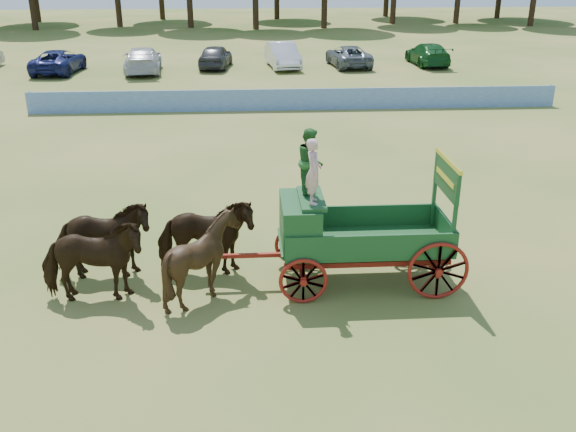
# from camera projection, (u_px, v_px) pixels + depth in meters

# --- Properties ---
(ground) EXTENTS (160.00, 160.00, 0.00)m
(ground) POSITION_uv_depth(u_px,v_px,m) (398.00, 283.00, 15.14)
(ground) COLOR olive
(ground) RESTS_ON ground
(horse_lead_left) EXTENTS (2.35, 1.12, 1.96)m
(horse_lead_left) POSITION_uv_depth(u_px,v_px,m) (92.00, 261.00, 13.99)
(horse_lead_left) COLOR #311D0D
(horse_lead_left) RESTS_ON ground
(horse_lead_right) EXTENTS (2.39, 1.20, 1.96)m
(horse_lead_right) POSITION_uv_depth(u_px,v_px,m) (102.00, 241.00, 15.00)
(horse_lead_right) COLOR #311D0D
(horse_lead_right) RESTS_ON ground
(horse_wheel_left) EXTENTS (1.88, 1.69, 1.97)m
(horse_wheel_left) POSITION_uv_depth(u_px,v_px,m) (203.00, 258.00, 14.13)
(horse_wheel_left) COLOR #311D0D
(horse_wheel_left) RESTS_ON ground
(horse_wheel_right) EXTENTS (2.33, 1.07, 1.96)m
(horse_wheel_right) POSITION_uv_depth(u_px,v_px,m) (205.00, 238.00, 15.15)
(horse_wheel_right) COLOR #311D0D
(horse_wheel_right) RESTS_ON ground
(farm_dray) EXTENTS (6.00, 2.00, 3.64)m
(farm_dray) POSITION_uv_depth(u_px,v_px,m) (334.00, 220.00, 14.61)
(farm_dray) COLOR maroon
(farm_dray) RESTS_ON ground
(sponsor_banner) EXTENTS (26.00, 0.08, 1.05)m
(sponsor_banner) POSITION_uv_depth(u_px,v_px,m) (297.00, 100.00, 31.48)
(sponsor_banner) COLOR #1E53A2
(sponsor_banner) RESTS_ON ground
(parked_cars) EXTENTS (37.09, 7.19, 1.65)m
(parked_cars) POSITION_uv_depth(u_px,v_px,m) (186.00, 58.00, 42.33)
(parked_cars) COLOR silver
(parked_cars) RESTS_ON ground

